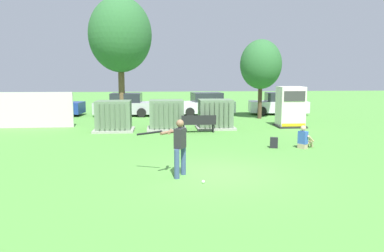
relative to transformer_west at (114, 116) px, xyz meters
name	(u,v)px	position (x,y,z in m)	size (l,w,h in m)	color
ground_plane	(216,174)	(4.15, -8.82, -0.79)	(96.00, 96.00, 0.00)	#51933D
fence_panel	(30,110)	(-4.86, 1.68, 0.21)	(4.80, 0.12, 2.00)	beige
transformer_west	(114,116)	(0.00, 0.00, 0.00)	(2.10, 1.70, 1.62)	#9E9B93
transformer_mid_west	(167,115)	(2.80, 0.25, 0.00)	(2.10, 1.70, 1.62)	#9E9B93
transformer_mid_east	(215,115)	(5.49, 0.40, 0.00)	(2.10, 1.70, 1.62)	#9E9B93
generator_enclosure	(290,107)	(9.84, 0.68, 0.35)	(1.60, 1.40, 2.30)	#262626
park_bench	(199,122)	(4.43, -0.89, -0.25)	(1.81, 0.44, 0.92)	black
batter	(178,145)	(2.96, -8.99, 0.19)	(1.53, 1.00, 1.74)	#384C75
sports_ball	(203,182)	(3.63, -9.77, -0.74)	(0.09, 0.09, 0.09)	white
seated_spectator	(304,139)	(8.36, -5.22, -0.41)	(0.78, 0.69, 0.96)	tan
backpack	(274,143)	(7.14, -5.06, -0.57)	(0.36, 0.33, 0.44)	black
tree_left	(120,35)	(-0.17, 6.36, 4.79)	(4.26, 4.26, 8.14)	brown
tree_center_left	(261,65)	(9.14, 4.66, 2.81)	(2.74, 2.74, 5.24)	#4C3828
parked_car_leftmost	(53,105)	(-5.12, 7.46, -0.04)	(4.37, 2.28, 1.62)	navy
parked_car_left_of_center	(125,105)	(-0.03, 6.96, -0.04)	(4.30, 2.12, 1.62)	#B2B2B7
parked_car_right_of_center	(205,105)	(5.76, 7.10, -0.04)	(4.40, 2.35, 1.62)	silver
parked_car_rightmost	(279,104)	(11.18, 6.91, -0.04)	(4.37, 2.29, 1.62)	silver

